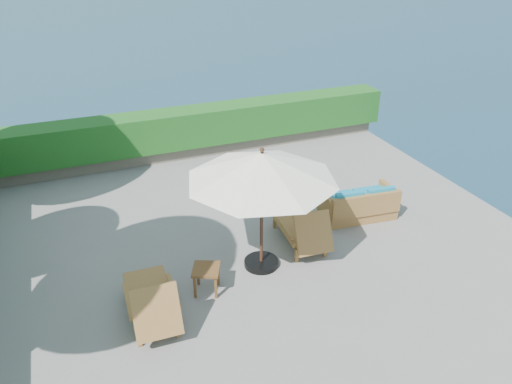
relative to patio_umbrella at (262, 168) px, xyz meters
name	(u,v)px	position (x,y,z in m)	size (l,w,h in m)	color
ground	(257,261)	(-0.04, 0.14, -2.10)	(12.00, 12.00, 0.00)	gray
foundation	(257,321)	(-0.04, 0.14, -3.65)	(12.00, 12.00, 3.00)	#60584C
ocean	(257,370)	(-0.04, 0.14, -5.10)	(600.00, 600.00, 0.00)	#193B4F
planter_wall_far	(185,150)	(-0.04, 5.74, -1.92)	(12.00, 0.60, 0.36)	#706759
hedge_far	(183,128)	(-0.04, 5.74, -1.25)	(12.40, 0.90, 1.00)	#134514
patio_umbrella	(262,168)	(0.00, 0.00, 0.00)	(3.12, 3.12, 2.48)	black
lounge_left	(152,301)	(-2.26, -0.78, -1.67)	(0.84, 1.79, 1.02)	olive
lounge_right	(302,228)	(1.03, 0.33, -1.67)	(0.88, 1.82, 1.02)	olive
side_table	(206,272)	(-1.21, -0.36, -1.68)	(0.62, 0.62, 0.50)	brown
wicker_loveseat	(359,205)	(2.72, 0.88, -1.78)	(1.73, 0.99, 0.81)	olive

